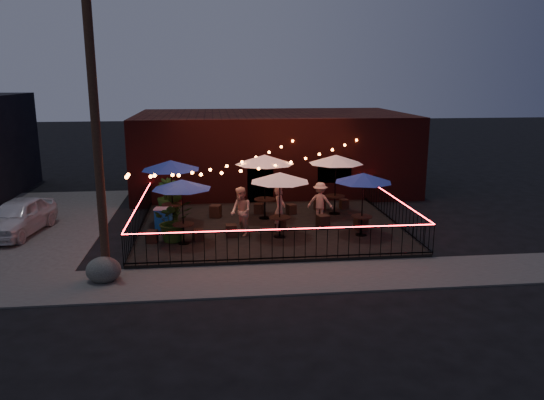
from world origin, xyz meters
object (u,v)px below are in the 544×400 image
at_px(cafe_table_5, 336,160).
at_px(boulder, 103,270).
at_px(utility_pole, 97,145).
at_px(cooler, 163,219).
at_px(cafe_table_0, 182,185).
at_px(cafe_table_1, 171,166).
at_px(cafe_table_4, 363,178).
at_px(cafe_table_2, 280,178).
at_px(cafe_table_3, 265,160).

height_order(cafe_table_5, boulder, cafe_table_5).
xyz_separation_m(utility_pole, cooler, (1.30, 4.54, -3.42)).
xyz_separation_m(cafe_table_0, cafe_table_5, (6.21, 3.44, 0.23)).
relative_size(cafe_table_1, cafe_table_4, 1.30).
bearing_deg(cafe_table_2, cooler, 161.64).
relative_size(cafe_table_3, cafe_table_5, 0.87).
distance_m(cafe_table_3, cafe_table_5, 3.07).
xyz_separation_m(cafe_table_0, cafe_table_2, (3.46, 0.40, 0.10)).
bearing_deg(utility_pole, boulder, -96.08).
distance_m(cafe_table_0, boulder, 4.16).
xyz_separation_m(utility_pole, cafe_table_5, (8.37, 6.15, -1.53)).
bearing_deg(cafe_table_5, cafe_table_2, -132.24).
distance_m(cafe_table_4, boulder, 9.46).
relative_size(utility_pole, cafe_table_2, 2.98).
distance_m(utility_pole, cafe_table_2, 6.63).
height_order(cafe_table_3, cafe_table_5, cafe_table_3).
xyz_separation_m(cafe_table_2, cafe_table_5, (2.76, 3.04, 0.13)).
height_order(cafe_table_0, boulder, cafe_table_0).
distance_m(cafe_table_2, boulder, 6.87).
bearing_deg(cooler, cafe_table_4, -4.20).
relative_size(cafe_table_1, cafe_table_3, 1.14).
distance_m(cafe_table_2, cafe_table_4, 3.04).
xyz_separation_m(utility_pole, cafe_table_0, (2.15, 2.72, -1.75)).
distance_m(cafe_table_3, boulder, 8.37).
relative_size(cafe_table_1, boulder, 3.18).
relative_size(cooler, boulder, 0.90).
bearing_deg(cafe_table_2, cafe_table_0, -173.42).
xyz_separation_m(cafe_table_1, cafe_table_2, (4.01, -2.25, -0.14)).
distance_m(utility_pole, boulder, 3.64).
bearing_deg(cafe_table_5, cafe_table_0, -151.06).
height_order(cafe_table_5, cooler, cafe_table_5).
distance_m(cafe_table_0, cafe_table_2, 3.48).
xyz_separation_m(utility_pole, cafe_table_3, (5.33, 5.75, -1.42)).
bearing_deg(boulder, cafe_table_3, 48.42).
bearing_deg(cafe_table_2, cafe_table_3, 96.11).
distance_m(cafe_table_0, cafe_table_5, 7.10).
bearing_deg(cafe_table_0, cafe_table_3, 43.74).
relative_size(cafe_table_3, cafe_table_4, 1.13).
height_order(cafe_table_4, cooler, cafe_table_4).
relative_size(cafe_table_2, boulder, 2.82).
xyz_separation_m(cafe_table_0, cooler, (-0.85, 1.83, -1.67)).
bearing_deg(cafe_table_3, cafe_table_5, 7.46).
bearing_deg(cooler, cafe_table_1, 77.89).
relative_size(cafe_table_1, cooler, 3.55).
bearing_deg(cafe_table_4, boulder, -159.34).
bearing_deg(boulder, cafe_table_1, 73.90).
bearing_deg(cafe_table_4, cafe_table_1, 161.34).
distance_m(cafe_table_1, cooler, 2.09).
relative_size(cafe_table_5, boulder, 3.19).
bearing_deg(cooler, cafe_table_2, -10.58).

